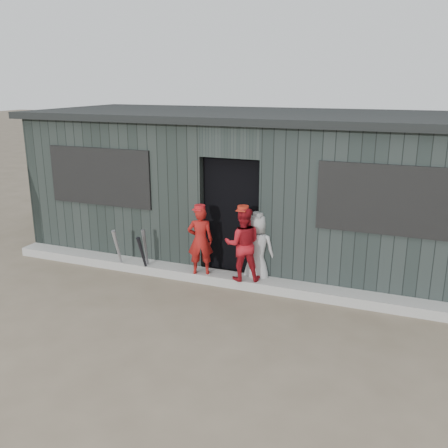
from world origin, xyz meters
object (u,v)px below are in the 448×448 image
at_px(bat_right, 143,256).
at_px(player_red_right, 243,244).
at_px(player_grey_back, 258,249).
at_px(bat_mid, 146,251).
at_px(bat_left, 118,250).
at_px(player_red_left, 200,240).
at_px(dugout, 258,185).

relative_size(bat_right, player_red_right, 0.61).
relative_size(bat_right, player_grey_back, 0.61).
bearing_deg(bat_mid, player_grey_back, 7.89).
xyz_separation_m(player_red_right, player_grey_back, (0.16, 0.26, -0.15)).
relative_size(bat_left, player_red_left, 0.70).
xyz_separation_m(bat_left, player_grey_back, (2.35, 0.38, 0.20)).
relative_size(player_red_left, player_grey_back, 0.96).
bearing_deg(bat_mid, player_red_left, -0.59).
height_order(player_red_right, dugout, dugout).
height_order(bat_right, player_red_right, player_red_right).
bearing_deg(player_grey_back, bat_left, 15.12).
height_order(bat_mid, player_red_left, player_red_left).
bearing_deg(dugout, player_red_left, -102.01).
height_order(bat_left, dugout, dugout).
height_order(bat_right, dugout, dugout).
distance_m(bat_mid, player_red_left, 1.06).
distance_m(player_red_left, player_red_right, 0.72).
bearing_deg(dugout, bat_right, -126.14).
height_order(player_grey_back, dugout, dugout).
xyz_separation_m(player_red_left, player_red_right, (0.71, 0.01, 0.03)).
xyz_separation_m(bat_left, dugout, (1.86, 1.88, 0.90)).
xyz_separation_m(bat_mid, player_red_right, (1.73, -0.00, 0.34)).
bearing_deg(player_red_right, dugout, -100.01).
bearing_deg(dugout, bat_left, -134.68).
distance_m(bat_left, bat_mid, 0.48).
distance_m(bat_left, player_red_right, 2.23).
height_order(bat_left, player_grey_back, player_grey_back).
distance_m(bat_left, player_red_left, 1.52).
distance_m(player_red_right, player_grey_back, 0.34).
distance_m(player_red_right, dugout, 1.88).
relative_size(bat_right, player_red_left, 0.64).
relative_size(player_grey_back, dugout, 0.14).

